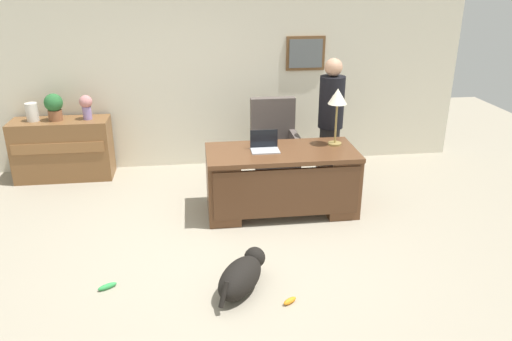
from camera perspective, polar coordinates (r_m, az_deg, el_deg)
ground_plane at (r=5.24m, az=-1.93°, el=-8.96°), size 12.00×12.00×0.00m
back_wall at (r=7.22m, az=-4.08°, el=11.16°), size 7.00×0.16×2.70m
desk at (r=5.85m, az=2.93°, el=-1.01°), size 1.74×0.81×0.76m
credenza at (r=7.33m, az=-21.14°, el=2.28°), size 1.28×0.50×0.83m
armchair at (r=6.74m, az=2.09°, el=2.86°), size 0.60×0.59×1.11m
person_standing at (r=6.52m, az=8.48°, el=5.47°), size 0.32×0.32×1.69m
dog_lying at (r=4.56m, az=-1.61°, el=-11.86°), size 0.58×0.69×0.30m
laptop at (r=5.74m, az=0.99°, el=2.89°), size 0.32×0.22×0.22m
desk_lamp at (r=5.86m, az=9.27°, el=7.93°), size 0.22×0.22×0.67m
vase_with_flowers at (r=7.08m, az=-18.81°, el=7.06°), size 0.17×0.17×0.33m
vase_empty at (r=7.27m, az=-24.19°, el=6.10°), size 0.16×0.16×0.24m
potted_plant at (r=7.17m, az=-22.06°, el=6.86°), size 0.24×0.24×0.36m
dog_toy_bone at (r=4.48m, az=3.88°, el=-14.61°), size 0.15×0.12×0.05m
dog_toy_plush at (r=4.84m, az=-16.60°, el=-12.55°), size 0.18×0.13×0.05m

